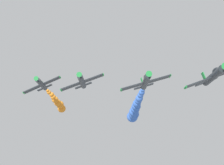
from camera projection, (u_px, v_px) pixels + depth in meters
name	position (u px, v px, depth m)	size (l,w,h in m)	color
airplane_lead	(214.00, 76.00, 52.44)	(9.10, 10.35, 3.63)	#23282D
airplane_left_inner	(146.00, 81.00, 60.27)	(9.28, 10.35, 3.31)	#23282D
smoke_trail_left_inner	(135.00, 111.00, 84.78)	(3.12, 25.92, 4.35)	blue
airplane_right_inner	(82.00, 81.00, 69.16)	(9.07, 10.35, 3.72)	#23282D
airplane_left_outer	(41.00, 84.00, 79.30)	(8.84, 10.35, 4.32)	#23282D
smoke_trail_left_outer	(58.00, 103.00, 97.52)	(3.19, 17.12, 4.01)	orange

